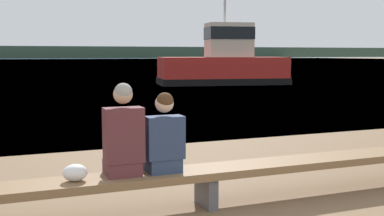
# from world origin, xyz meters

# --- Properties ---
(water_surface) EXTENTS (240.00, 240.00, 0.00)m
(water_surface) POSITION_xyz_m (0.00, 126.53, 0.00)
(water_surface) COLOR #5684A3
(water_surface) RESTS_ON ground
(far_shoreline) EXTENTS (600.00, 12.00, 4.62)m
(far_shoreline) POSITION_xyz_m (0.00, 196.80, 2.31)
(far_shoreline) COLOR #2D3D2D
(far_shoreline) RESTS_ON ground
(bench_main) EXTENTS (8.93, 0.52, 0.46)m
(bench_main) POSITION_xyz_m (0.06, 2.72, 0.38)
(bench_main) COLOR brown
(bench_main) RESTS_ON ground
(person_left) EXTENTS (0.42, 0.40, 1.02)m
(person_left) POSITION_xyz_m (-0.92, 2.72, 0.90)
(person_left) COLOR #56282D
(person_left) RESTS_ON bench_main
(person_right) EXTENTS (0.42, 0.40, 0.91)m
(person_right) POSITION_xyz_m (-0.45, 2.72, 0.85)
(person_right) COLOR navy
(person_right) RESTS_ON bench_main
(shopping_bag) EXTENTS (0.26, 0.21, 0.18)m
(shopping_bag) POSITION_xyz_m (-1.44, 2.70, 0.55)
(shopping_bag) COLOR white
(shopping_bag) RESTS_ON bench_main
(tugboat_red) EXTENTS (7.84, 4.17, 6.31)m
(tugboat_red) POSITION_xyz_m (10.02, 23.13, 1.12)
(tugboat_red) COLOR red
(tugboat_red) RESTS_ON water_surface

